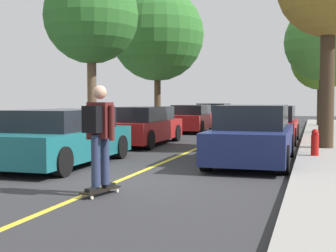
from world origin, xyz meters
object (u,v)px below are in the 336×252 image
object	(u,v)px
parked_car_left_near	(143,126)
parked_car_left_farthest	(214,115)
street_tree_left_nearest	(91,17)
street_tree_left_near	(157,35)
skateboard	(101,190)
parked_car_right_near	(273,124)
street_tree_right_near	(324,42)
street_tree_right_far	(321,60)
fire_hydrant	(315,142)
streetlamp	(322,65)
skateboarder	(99,130)
parked_car_left_far	(191,119)
parked_car_right_nearest	(253,135)
parked_car_left_nearest	(63,138)

from	to	relation	value
parked_car_left_near	parked_car_left_farthest	xyz separation A→B (m)	(0.00, 12.56, 0.01)
parked_car_left_farthest	street_tree_left_nearest	size ratio (longest dim) A/B	0.67
parked_car_left_near	street_tree_left_near	bearing A→B (deg)	104.46
street_tree_left_near	skateboard	distance (m)	16.99
parked_car_right_near	street_tree_right_near	bearing A→B (deg)	66.68
street_tree_left_nearest	street_tree_right_near	bearing A→B (deg)	40.46
street_tree_left_near	street_tree_right_far	distance (m)	9.90
fire_hydrant	skateboard	world-z (taller)	fire_hydrant
parked_car_left_near	streetlamp	size ratio (longest dim) A/B	0.91
parked_car_left_farthest	skateboarder	size ratio (longest dim) A/B	2.36
parked_car_right_near	skateboard	xyz separation A→B (m)	(-1.94, -10.91, -0.59)
parked_car_left_far	streetlamp	distance (m)	6.77
parked_car_right_near	skateboarder	distance (m)	11.12
streetlamp	parked_car_right_near	bearing A→B (deg)	-118.34
parked_car_left_far	parked_car_right_nearest	xyz separation A→B (m)	(4.40, -10.81, 0.04)
parked_car_left_nearest	parked_car_left_far	distance (m)	12.54
parked_car_left_far	streetlamp	size ratio (longest dim) A/B	0.86
parked_car_left_nearest	streetlamp	distance (m)	12.94
parked_car_left_near	street_tree_right_near	size ratio (longest dim) A/B	0.80
street_tree_left_nearest	fire_hydrant	world-z (taller)	street_tree_left_nearest
parked_car_right_nearest	street_tree_left_near	size ratio (longest dim) A/B	0.64
parked_car_left_nearest	parked_car_left_near	world-z (taller)	parked_car_left_nearest
parked_car_left_farthest	street_tree_right_near	distance (m)	9.35
parked_car_left_farthest	parked_car_right_nearest	xyz separation A→B (m)	(4.40, -16.41, 0.02)
parked_car_left_far	skateboard	distance (m)	15.77
street_tree_left_near	skateboard	xyz separation A→B (m)	(4.29, -15.70, -4.85)
parked_car_right_near	parked_car_left_farthest	bearing A→B (deg)	113.23
fire_hydrant	skateboard	bearing A→B (deg)	-121.00
skateboard	street_tree_left_nearest	bearing A→B (deg)	117.42
parked_car_right_near	street_tree_right_far	distance (m)	11.09
parked_car_left_nearest	street_tree_left_near	size ratio (longest dim) A/B	0.64
parked_car_right_nearest	street_tree_right_near	distance (m)	11.12
fire_hydrant	streetlamp	bearing A→B (deg)	88.30
street_tree_right_near	streetlamp	size ratio (longest dim) A/B	1.14
parked_car_left_far	fire_hydrant	bearing A→B (deg)	-59.04
street_tree_right_far	parked_car_right_near	bearing A→B (deg)	-99.93
parked_car_right_nearest	street_tree_left_nearest	xyz separation A→B (m)	(-6.23, 3.52, 3.88)
parked_car_left_near	skateboarder	size ratio (longest dim) A/B	2.70
parked_car_left_near	skateboarder	distance (m)	8.99
street_tree_right_near	street_tree_right_far	bearing A→B (deg)	90.00
parked_car_left_near	parked_car_right_nearest	world-z (taller)	parked_car_right_nearest
parked_car_right_nearest	parked_car_left_nearest	bearing A→B (deg)	-158.58
parked_car_left_near	parked_car_right_nearest	bearing A→B (deg)	-41.18
street_tree_right_far	street_tree_left_nearest	bearing A→B (deg)	-121.65
fire_hydrant	skateboard	size ratio (longest dim) A/B	0.81
street_tree_right_far	skateboard	bearing A→B (deg)	-100.01
skateboarder	parked_car_left_farthest	bearing A→B (deg)	96.60
street_tree_right_near	fire_hydrant	world-z (taller)	street_tree_right_near
street_tree_left_nearest	skateboard	size ratio (longest dim) A/B	7.11
streetlamp	skateboarder	bearing A→B (deg)	-104.61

